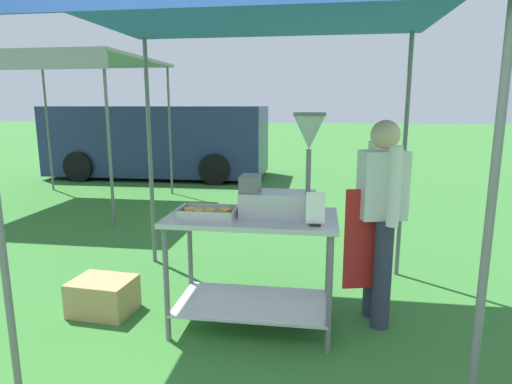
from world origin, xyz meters
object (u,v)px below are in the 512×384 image
neighbour_tent (65,64)px  donut_fryer (285,181)px  stall_canopy (254,15)px  vendor (380,212)px  donut_tray (207,213)px  donut_cart (252,249)px  menu_sign (315,212)px  supply_crate (103,296)px  van_navy (159,140)px

neighbour_tent → donut_fryer: bearing=-43.2°
stall_canopy → vendor: size_ratio=1.75×
vendor → donut_tray: bearing=-165.5°
donut_cart → menu_sign: menu_sign is taller
donut_fryer → vendor: donut_fryer is taller
donut_fryer → supply_crate: donut_fryer is taller
donut_cart → neighbour_tent: bearing=134.8°
van_navy → stall_canopy: bearing=-63.7°
donut_tray → supply_crate: (-0.95, 0.15, -0.79)m
stall_canopy → donut_cart: (0.00, -0.10, -1.71)m
donut_cart → donut_fryer: 0.58m
stall_canopy → neighbour_tent: bearing=135.6°
stall_canopy → neighbour_tent: size_ratio=1.02×
supply_crate → neighbour_tent: 4.90m
stall_canopy → vendor: bearing=7.9°
stall_canopy → neighbour_tent: (-3.67, 3.59, 0.03)m
donut_tray → van_navy: bearing=113.5°
donut_cart → donut_tray: (-0.32, -0.10, 0.29)m
donut_tray → van_navy: size_ratio=0.08×
donut_tray → menu_sign: (0.80, -0.12, 0.07)m
menu_sign → van_navy: van_navy is taller
menu_sign → vendor: (0.49, 0.45, -0.10)m
vendor → stall_canopy: bearing=-172.1°
stall_canopy → donut_fryer: (0.24, -0.08, -1.18)m
donut_tray → vendor: vendor is taller
donut_cart → donut_tray: donut_tray is taller
donut_cart → neighbour_tent: 5.49m
menu_sign → supply_crate: menu_sign is taller
menu_sign → neighbour_tent: size_ratio=0.09×
stall_canopy → supply_crate: (-1.28, -0.05, -2.20)m
donut_cart → van_navy: (-3.40, 6.98, 0.24)m
stall_canopy → donut_cart: 1.71m
vendor → supply_crate: bearing=-175.3°
donut_tray → donut_fryer: bearing=12.4°
vendor → supply_crate: 2.37m
stall_canopy → donut_fryer: stall_canopy is taller
donut_tray → supply_crate: 1.24m
donut_cart → supply_crate: (-1.28, 0.05, -0.49)m
donut_tray → donut_fryer: 0.62m
stall_canopy → donut_tray: 1.47m
stall_canopy → vendor: 1.74m
donut_tray → menu_sign: 0.81m
menu_sign → supply_crate: size_ratio=0.45×
stall_canopy → donut_tray: stall_canopy is taller
donut_fryer → supply_crate: bearing=179.0°
supply_crate → donut_fryer: bearing=-1.0°
supply_crate → donut_cart: bearing=-2.1°
menu_sign → stall_canopy: bearing=145.8°
donut_tray → donut_cart: bearing=17.4°
supply_crate → donut_tray: bearing=-8.9°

